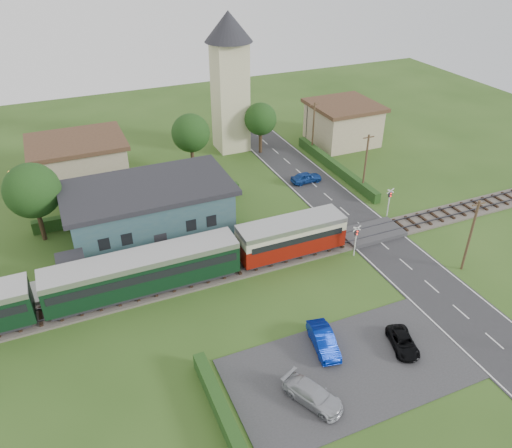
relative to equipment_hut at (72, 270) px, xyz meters
name	(u,v)px	position (x,y,z in m)	size (l,w,h in m)	color
ground	(291,269)	(18.00, -5.20, -1.75)	(120.00, 120.00, 0.00)	#2D4C19
railway_track	(281,257)	(18.00, -3.20, -1.64)	(76.00, 3.20, 0.49)	#4C443D
road	(383,245)	(28.00, -5.20, -1.72)	(6.00, 70.00, 0.05)	#28282B
car_park	(348,369)	(16.50, -17.20, -1.71)	(17.00, 9.00, 0.08)	#333335
crossing_deck	(371,233)	(28.00, -3.20, -1.52)	(6.20, 3.40, 0.45)	#333335
platform	(167,262)	(8.00, 0.00, -1.52)	(30.00, 3.00, 0.45)	gray
equipment_hut	(72,270)	(0.00, 0.00, 0.00)	(2.30, 2.30, 2.55)	beige
station_building	(150,209)	(8.00, 5.79, 0.95)	(16.00, 9.00, 5.30)	#2D525E
train	(104,281)	(2.19, -3.20, 0.43)	(43.20, 2.90, 3.40)	#232328
church_tower	(230,73)	(23.00, 22.80, 8.48)	(6.00, 6.00, 17.60)	beige
house_west	(79,162)	(3.00, 19.80, 1.04)	(10.80, 8.80, 5.50)	tan
house_east	(343,123)	(38.00, 18.80, 1.05)	(8.80, 8.80, 5.50)	tan
hedge_carpark	(221,409)	(7.00, -17.20, -1.15)	(0.80, 9.00, 1.20)	#193814
hedge_roadside	(335,167)	(32.20, 10.80, -1.15)	(0.80, 18.00, 1.20)	#193814
hedge_station	(142,207)	(8.00, 10.30, -1.10)	(22.00, 0.80, 1.30)	#193814
tree_a	(32,191)	(-2.00, 8.80, 3.63)	(5.20, 5.20, 8.00)	#332316
tree_b	(191,133)	(16.00, 17.80, 3.27)	(4.60, 4.60, 7.34)	#332316
tree_c	(261,119)	(26.00, 19.80, 2.91)	(4.20, 4.20, 6.78)	#332316
utility_pole_b	(470,235)	(32.20, -11.20, 1.88)	(1.40, 0.22, 7.00)	#473321
utility_pole_c	(365,163)	(32.20, 4.80, 1.88)	(1.40, 0.22, 7.00)	#473321
utility_pole_d	(313,128)	(32.20, 16.80, 1.88)	(1.40, 0.22, 7.00)	#473321
crossing_signal_near	(356,236)	(24.40, -5.61, 0.39)	(0.84, 0.28, 3.28)	silver
crossing_signal_far	(390,198)	(31.60, -0.81, 0.39)	(0.84, 0.28, 3.28)	silver
streetlamp_west	(14,189)	(-4.00, 14.80, 1.29)	(0.30, 0.30, 5.15)	#3F3F47
streetlamp_east	(307,118)	(34.00, 21.80, 1.29)	(0.30, 0.30, 5.15)	#3F3F47
car_on_road	(306,177)	(27.42, 9.48, -1.06)	(1.49, 3.71, 1.27)	navy
car_park_blue	(323,340)	(15.88, -14.70, -0.99)	(1.43, 4.10, 1.35)	#001B8B
car_park_silver	(313,395)	(12.84, -18.62, -1.05)	(1.73, 4.26, 1.24)	#AAACB4
car_park_dark	(403,342)	(21.23, -17.02, -1.18)	(1.62, 3.52, 0.98)	black
pedestrian_near	(219,240)	(12.97, -0.20, -0.31)	(0.72, 0.47, 1.98)	gray
pedestrian_far	(100,266)	(2.21, 0.34, -0.46)	(0.81, 0.63, 1.66)	gray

